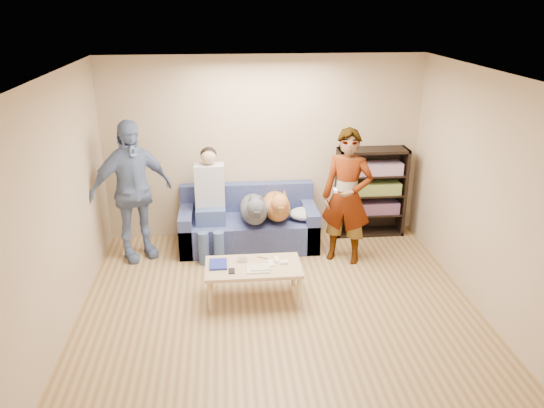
{
  "coord_description": "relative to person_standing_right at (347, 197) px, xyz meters",
  "views": [
    {
      "loc": [
        -0.56,
        -4.79,
        3.27
      ],
      "look_at": [
        0.0,
        1.2,
        0.95
      ],
      "focal_mm": 35.0,
      "sensor_mm": 36.0,
      "label": 1
    }
  ],
  "objects": [
    {
      "name": "camera_silver",
      "position": [
        -1.39,
        -0.76,
        -0.45
      ],
      "size": [
        0.11,
        0.06,
        0.05
      ],
      "primitive_type": "cube",
      "color": "#ADAEB2",
      "rests_on": "coffee_table"
    },
    {
      "name": "wall_front",
      "position": [
        -1.0,
        -4.01,
        0.41
      ],
      "size": [
        4.5,
        0.0,
        4.5
      ],
      "primitive_type": "plane",
      "rotation": [
        -1.57,
        0.0,
        0.0
      ],
      "color": "tan",
      "rests_on": "ground"
    },
    {
      "name": "dog_tan",
      "position": [
        -0.86,
        0.44,
        -0.27
      ],
      "size": [
        0.39,
        1.15,
        0.56
      ],
      "color": "#BC8239",
      "rests_on": "sofa"
    },
    {
      "name": "ceiling",
      "position": [
        -1.0,
        -1.51,
        1.71
      ],
      "size": [
        5.0,
        5.0,
        0.0
      ],
      "primitive_type": "plane",
      "rotation": [
        3.14,
        0.0,
        0.0
      ],
      "color": "white",
      "rests_on": "ground"
    },
    {
      "name": "bookshelf",
      "position": [
        0.55,
        0.82,
        -0.21
      ],
      "size": [
        1.0,
        0.34,
        1.3
      ],
      "color": "black",
      "rests_on": "ground"
    },
    {
      "name": "person_seated",
      "position": [
        -1.77,
        0.46,
        -0.12
      ],
      "size": [
        0.4,
        0.73,
        1.47
      ],
      "color": "#3A4D81",
      "rests_on": "sofa"
    },
    {
      "name": "person_standing_left",
      "position": [
        -2.78,
        0.34,
        0.05
      ],
      "size": [
        1.19,
        0.95,
        1.89
      ],
      "primitive_type": "imported",
      "rotation": [
        0.0,
        0.0,
        0.52
      ],
      "color": "#6C7CAE",
      "rests_on": "ground"
    },
    {
      "name": "sofa",
      "position": [
        -1.25,
        0.58,
        -0.61
      ],
      "size": [
        1.9,
        0.85,
        0.82
      ],
      "color": "#515B93",
      "rests_on": "ground"
    },
    {
      "name": "headphone_cup_a",
      "position": [
        -1.07,
        -0.9,
        -0.46
      ],
      "size": [
        0.07,
        0.07,
        0.02
      ],
      "primitive_type": "cylinder",
      "color": "white",
      "rests_on": "coffee_table"
    },
    {
      "name": "person_standing_right",
      "position": [
        0.0,
        0.0,
        0.0
      ],
      "size": [
        0.77,
        0.67,
        1.79
      ],
      "primitive_type": "imported",
      "rotation": [
        0.0,
        0.0,
        -0.45
      ],
      "color": "gray",
      "rests_on": "ground"
    },
    {
      "name": "papers",
      "position": [
        -1.22,
        -0.98,
        -0.47
      ],
      "size": [
        0.26,
        0.2,
        0.02
      ],
      "primitive_type": "cube",
      "color": "beige",
      "rests_on": "coffee_table"
    },
    {
      "name": "wallet",
      "position": [
        -1.52,
        -1.0,
        -0.47
      ],
      "size": [
        0.07,
        0.12,
        0.02
      ],
      "primitive_type": "cube",
      "color": "black",
      "rests_on": "coffee_table"
    },
    {
      "name": "magazine",
      "position": [
        -1.19,
        -0.96,
        -0.45
      ],
      "size": [
        0.22,
        0.17,
        0.01
      ],
      "primitive_type": "cube",
      "color": "beige",
      "rests_on": "coffee_table"
    },
    {
      "name": "controller_a",
      "position": [
        -0.99,
        -0.78,
        -0.46
      ],
      "size": [
        0.04,
        0.13,
        0.03
      ],
      "primitive_type": "cube",
      "color": "white",
      "rests_on": "coffee_table"
    },
    {
      "name": "coffee_table",
      "position": [
        -1.27,
        -0.88,
        -0.52
      ],
      "size": [
        1.1,
        0.6,
        0.42
      ],
      "color": "tan",
      "rests_on": "ground"
    },
    {
      "name": "dog_gray",
      "position": [
        -1.18,
        0.35,
        -0.27
      ],
      "size": [
        0.39,
        1.24,
        0.56
      ],
      "color": "#52555C",
      "rests_on": "sofa"
    },
    {
      "name": "controller_b",
      "position": [
        -0.91,
        -0.86,
        -0.46
      ],
      "size": [
        0.09,
        0.06,
        0.03
      ],
      "primitive_type": "cube",
      "color": "white",
      "rests_on": "coffee_table"
    },
    {
      "name": "blanket",
      "position": [
        -0.48,
        0.42,
        -0.39
      ],
      "size": [
        0.44,
        0.37,
        0.15
      ],
      "primitive_type": "ellipsoid",
      "color": "#A1A1A6",
      "rests_on": "sofa"
    },
    {
      "name": "wall_back",
      "position": [
        -1.0,
        0.99,
        0.41
      ],
      "size": [
        4.5,
        0.0,
        4.5
      ],
      "primitive_type": "plane",
      "rotation": [
        1.57,
        0.0,
        0.0
      ],
      "color": "tan",
      "rests_on": "ground"
    },
    {
      "name": "pen_black",
      "position": [
        -1.15,
        -0.7,
        -0.47
      ],
      "size": [
        0.13,
        0.08,
        0.01
      ],
      "primitive_type": "cylinder",
      "rotation": [
        0.0,
        1.57,
        -0.52
      ],
      "color": "black",
      "rests_on": "coffee_table"
    },
    {
      "name": "headphone_cup_b",
      "position": [
        -1.07,
        -0.82,
        -0.46
      ],
      "size": [
        0.07,
        0.07,
        0.02
      ],
      "primitive_type": "cylinder",
      "color": "white",
      "rests_on": "coffee_table"
    },
    {
      "name": "wall_right",
      "position": [
        1.25,
        -1.51,
        0.41
      ],
      "size": [
        0.0,
        5.0,
        5.0
      ],
      "primitive_type": "plane",
      "rotation": [
        1.57,
        0.0,
        -1.57
      ],
      "color": "tan",
      "rests_on": "ground"
    },
    {
      "name": "wall_left",
      "position": [
        -3.25,
        -1.51,
        0.41
      ],
      "size": [
        0.0,
        5.0,
        5.0
      ],
      "primitive_type": "plane",
      "rotation": [
        1.57,
        0.0,
        1.57
      ],
      "color": "tan",
      "rests_on": "ground"
    },
    {
      "name": "held_controller",
      "position": [
        -0.2,
        -0.2,
        0.17
      ],
      "size": [
        0.05,
        0.12,
        0.03
      ],
      "primitive_type": "cube",
      "rotation": [
        0.0,
        0.0,
        -0.1
      ],
      "color": "white",
      "rests_on": "person_standing_right"
    },
    {
      "name": "pen_orange",
      "position": [
        -1.29,
        -1.04,
        -0.47
      ],
      "size": [
        0.13,
        0.06,
        0.01
      ],
      "primitive_type": "cylinder",
      "rotation": [
        0.0,
        1.57,
        0.35
      ],
      "color": "orange",
      "rests_on": "coffee_table"
    },
    {
      "name": "ground",
      "position": [
        -1.0,
        -1.51,
        -0.89
      ],
      "size": [
        5.0,
        5.0,
        0.0
      ],
      "primitive_type": "plane",
      "color": "olive",
      "rests_on": "ground"
    },
    {
      "name": "notebook_blue",
      "position": [
        -1.67,
        -0.83,
        -0.46
      ],
      "size": [
        0.2,
        0.26,
        0.03
      ],
      "primitive_type": "cube",
      "color": "navy",
      "rests_on": "coffee_table"
    }
  ]
}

